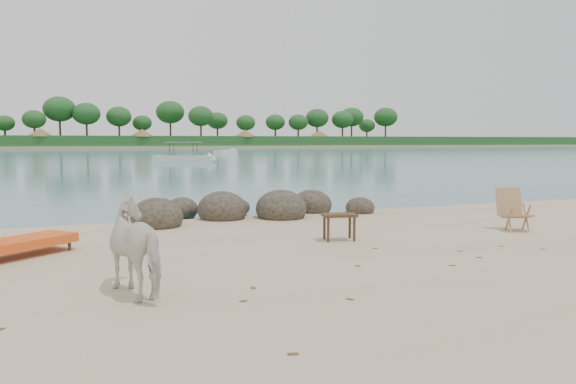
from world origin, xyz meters
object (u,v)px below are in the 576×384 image
at_px(deck_chair, 518,211).
at_px(cow, 142,248).
at_px(side_table, 339,229).
at_px(boulders, 246,211).
at_px(lounge_chair, 21,238).

bearing_deg(deck_chair, cow, -141.15).
bearing_deg(side_table, boulders, 112.10).
relative_size(boulders, side_table, 10.07).
bearing_deg(deck_chair, side_table, -160.69).
distance_m(side_table, deck_chair, 4.07).
bearing_deg(boulders, side_table, -79.69).
relative_size(cow, side_table, 2.26).
height_order(cow, deck_chair, cow).
xyz_separation_m(lounge_chair, deck_chair, (9.61, -1.03, 0.12)).
bearing_deg(lounge_chair, boulders, -6.34).
distance_m(cow, side_table, 4.68).
height_order(side_table, lounge_chair, lounge_chair).
bearing_deg(cow, deck_chair, 175.39).
bearing_deg(lounge_chair, side_table, -45.38).
relative_size(lounge_chair, deck_chair, 2.45).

